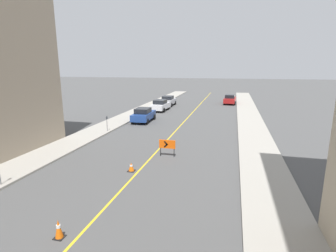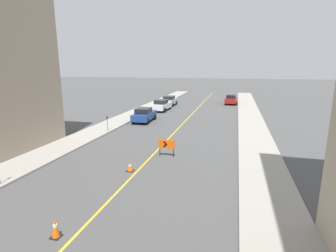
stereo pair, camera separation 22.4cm
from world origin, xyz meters
name	(u,v)px [view 1 (the left image)]	position (x,y,z in m)	size (l,w,h in m)	color
lane_stripe	(183,123)	(0.00, 36.12, 0.00)	(0.12, 72.25, 0.01)	gold
sidewalk_left	(121,119)	(-7.39, 36.12, 0.07)	(2.88, 72.25, 0.14)	#9E998E
sidewalk_right	(252,126)	(7.39, 36.12, 0.07)	(2.88, 72.25, 0.14)	#9E998E
traffic_cone_third	(59,229)	(-0.64, 15.30, 0.37)	(0.37, 0.37, 0.75)	black
traffic_cone_fourth	(131,167)	(-0.43, 21.89, 0.27)	(0.43, 0.43, 0.54)	black
arrow_barricade_primary	(167,145)	(1.03, 24.99, 0.85)	(1.16, 0.08, 1.20)	#EF560C
parked_car_curb_near	(143,115)	(-4.55, 35.92, 0.80)	(1.97, 4.37, 1.59)	navy
parked_car_curb_mid	(160,105)	(-4.69, 43.66, 0.80)	(2.01, 4.38, 1.59)	silver
parked_car_curb_far	(168,101)	(-4.84, 48.79, 0.80)	(1.93, 4.31, 1.59)	#B7B7BC
parked_car_opposite_side	(230,99)	(4.80, 53.18, 0.80)	(2.05, 4.40, 1.59)	maroon
parking_meter_far_curb	(107,120)	(-6.30, 30.37, 1.16)	(0.12, 0.11, 1.45)	#4C4C51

